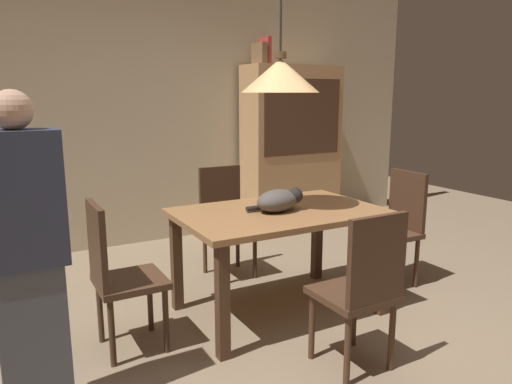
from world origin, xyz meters
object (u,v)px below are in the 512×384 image
book_brown_thick (259,54)px  person_standing (27,263)px  book_red_tall (265,51)px  cat_sleeping (279,200)px  chair_far_back (225,216)px  hutch_bookcase (291,152)px  chair_right_side (397,223)px  pendant_lamp (280,75)px  chair_near_front (363,285)px  chair_left_side (117,271)px  dining_table (279,224)px

book_brown_thick → person_standing: 3.56m
book_brown_thick → book_red_tall: (0.07, 0.00, 0.03)m
cat_sleeping → book_red_tall: size_ratio=1.44×
chair_far_back → hutch_bookcase: hutch_bookcase is taller
chair_right_side → pendant_lamp: 1.61m
book_red_tall → cat_sleeping: bearing=-117.1°
cat_sleeping → pendant_lamp: bearing=61.5°
chair_near_front → hutch_bookcase: bearing=64.6°
chair_right_side → person_standing: person_standing is taller
chair_right_side → hutch_bookcase: (0.16, 1.83, 0.38)m
book_brown_thick → person_standing: size_ratio=0.15×
chair_near_front → book_brown_thick: 3.19m
chair_left_side → book_brown_thick: size_ratio=3.88×
chair_near_front → person_standing: 1.70m
chair_left_side → person_standing: person_standing is taller
dining_table → chair_far_back: (-0.00, 0.88, -0.14)m
chair_far_back → person_standing: size_ratio=0.60×
chair_left_side → person_standing: bearing=-138.8°
chair_left_side → cat_sleeping: (1.12, -0.02, 0.32)m
dining_table → book_brown_thick: size_ratio=5.83×
chair_far_back → cat_sleeping: 0.95m
cat_sleeping → person_standing: person_standing is taller
chair_far_back → book_red_tall: 1.99m
cat_sleeping → pendant_lamp: 0.84m
dining_table → chair_far_back: chair_far_back is taller
person_standing → hutch_bookcase: bearing=37.9°
pendant_lamp → book_brown_thick: bearing=64.6°
chair_near_front → book_red_tall: book_red_tall is taller
chair_near_front → pendant_lamp: (-0.00, 0.88, 1.15)m
chair_left_side → chair_near_front: bearing=-37.9°
person_standing → pendant_lamp: bearing=14.9°
dining_table → hutch_bookcase: (1.29, 1.83, 0.24)m
chair_far_back → book_red_tall: book_red_tall is taller
dining_table → pendant_lamp: bearing=53.1°
chair_left_side → hutch_bookcase: hutch_bookcase is taller
cat_sleeping → book_brown_thick: book_brown_thick is taller
hutch_bookcase → pendant_lamp: bearing=-125.1°
dining_table → hutch_bookcase: hutch_bookcase is taller
hutch_bookcase → cat_sleeping: bearing=-125.0°
dining_table → person_standing: person_standing is taller
chair_left_side → chair_near_front: 1.43m
pendant_lamp → person_standing: (-1.62, -0.43, -0.88)m
chair_right_side → hutch_bookcase: hutch_bookcase is taller
dining_table → hutch_bookcase: bearing=54.9°
cat_sleeping → book_red_tall: book_red_tall is taller
chair_near_front → pendant_lamp: pendant_lamp is taller
book_brown_thick → book_red_tall: bearing=0.0°
chair_right_side → pendant_lamp: pendant_lamp is taller
pendant_lamp → book_brown_thick: size_ratio=5.42×
chair_far_back → pendant_lamp: 1.45m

